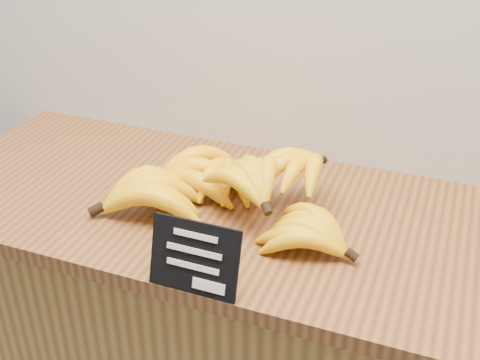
% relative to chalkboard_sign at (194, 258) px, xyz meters
% --- Properties ---
extents(counter_top, '(1.34, 0.54, 0.03)m').
position_rel_chalkboard_sign_xyz_m(counter_top, '(-0.00, 0.25, -0.07)').
color(counter_top, brown).
rests_on(counter_top, counter).
extents(chalkboard_sign, '(0.15, 0.04, 0.12)m').
position_rel_chalkboard_sign_xyz_m(chalkboard_sign, '(0.00, 0.00, 0.00)').
color(chalkboard_sign, black).
rests_on(chalkboard_sign, counter_top).
extents(banana_pile, '(0.51, 0.34, 0.12)m').
position_rel_chalkboard_sign_xyz_m(banana_pile, '(-0.05, 0.24, -0.01)').
color(banana_pile, yellow).
rests_on(banana_pile, counter_top).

